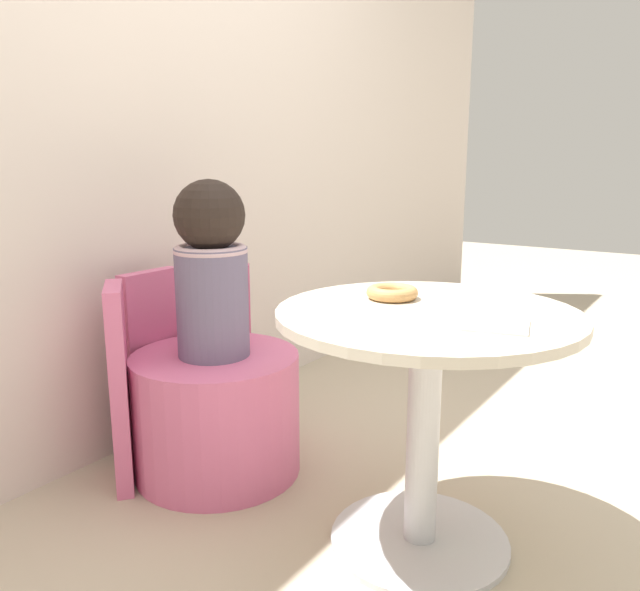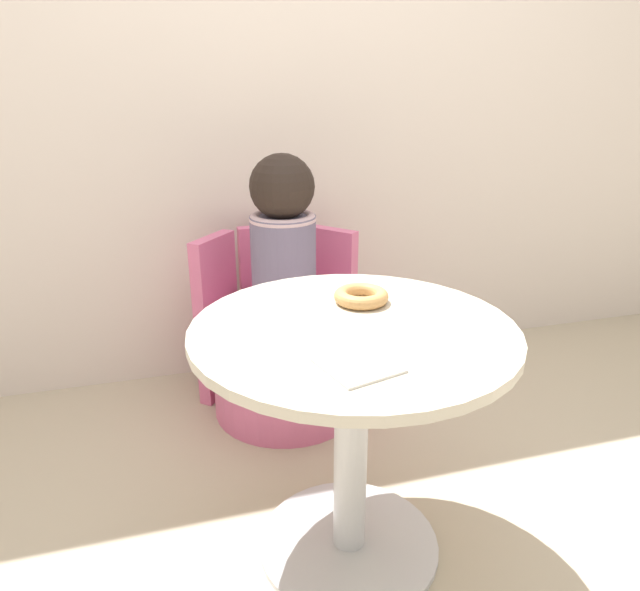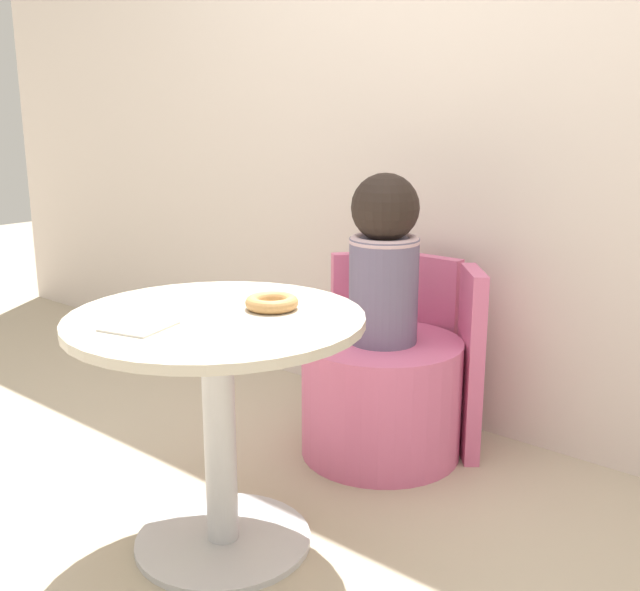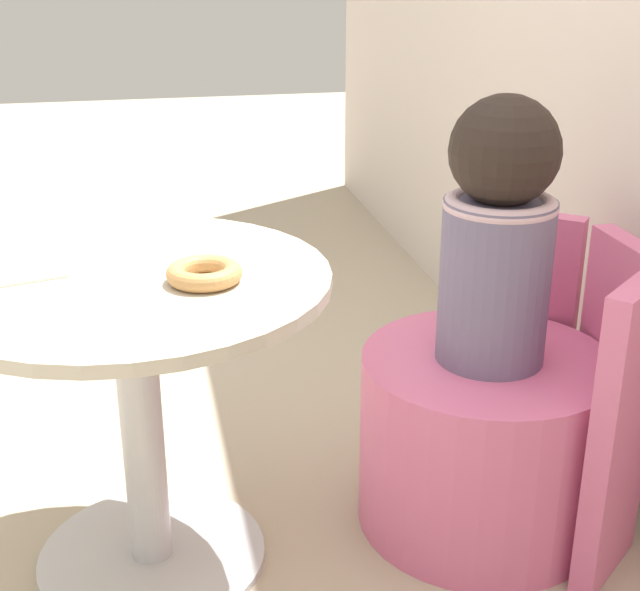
% 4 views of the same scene
% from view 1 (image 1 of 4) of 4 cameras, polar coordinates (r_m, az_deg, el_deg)
% --- Properties ---
extents(ground_plane, '(12.00, 12.00, 0.00)m').
position_cam_1_polar(ground_plane, '(1.90, 10.06, -19.85)').
color(ground_plane, '#B7A88E').
extents(back_wall, '(6.00, 0.06, 2.40)m').
position_cam_1_polar(back_wall, '(2.31, -16.41, 16.68)').
color(back_wall, silver).
rests_on(back_wall, ground_plane).
extents(round_table, '(0.75, 0.75, 0.64)m').
position_cam_1_polar(round_table, '(1.61, 9.58, -7.66)').
color(round_table, silver).
rests_on(round_table, ground_plane).
extents(tub_chair, '(0.54, 0.54, 0.40)m').
position_cam_1_polar(tub_chair, '(2.09, -9.42, -10.56)').
color(tub_chair, '#DB6693').
rests_on(tub_chair, ground_plane).
extents(booth_backrest, '(0.63, 0.23, 0.64)m').
position_cam_1_polar(booth_backrest, '(2.20, -13.80, -6.23)').
color(booth_backrest, '#DB6693').
rests_on(booth_backrest, ground_plane).
extents(child_figure, '(0.23, 0.23, 0.55)m').
position_cam_1_polar(child_figure, '(1.96, -9.91, 2.41)').
color(child_figure, slate).
rests_on(child_figure, tub_chair).
extents(donut, '(0.14, 0.14, 0.03)m').
position_cam_1_polar(donut, '(1.67, 6.61, 0.28)').
color(donut, tan).
rests_on(donut, round_table).
extents(paper_napkin, '(0.17, 0.17, 0.01)m').
position_cam_1_polar(paper_napkin, '(1.44, 15.83, -2.64)').
color(paper_napkin, silver).
rests_on(paper_napkin, round_table).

